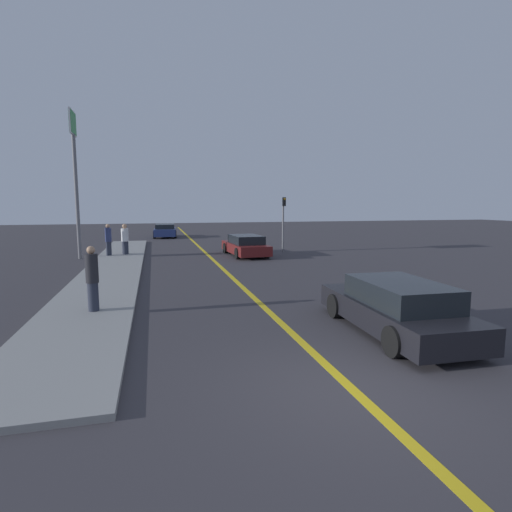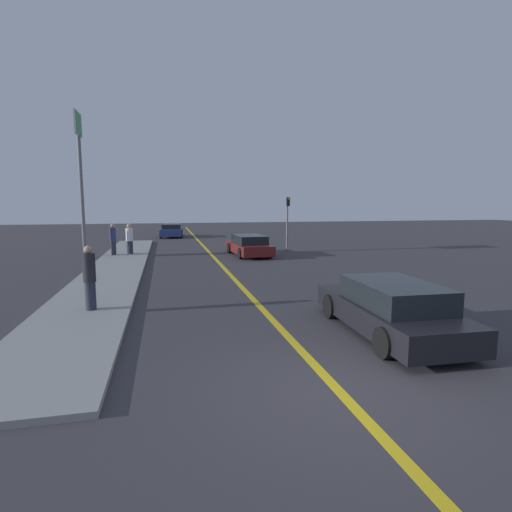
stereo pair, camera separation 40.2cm
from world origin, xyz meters
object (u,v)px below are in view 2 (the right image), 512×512
object	(u,v)px
car_ahead_center	(249,246)
traffic_light	(287,218)
pedestrian_far_standing	(130,239)
car_near_right_lane	(390,308)
pedestrian_mid_group	(113,239)
pedestrian_near_curb	(90,278)
roadside_sign	(80,155)
car_far_distant	(171,231)

from	to	relation	value
car_ahead_center	traffic_light	size ratio (longest dim) A/B	1.36
pedestrian_far_standing	traffic_light	bearing A→B (deg)	-1.81
car_ahead_center	traffic_light	distance (m)	3.40
car_near_right_lane	pedestrian_mid_group	xyz separation A→B (m)	(-8.05, 16.08, 0.41)
pedestrian_near_curb	roadside_sign	distance (m)	13.48
pedestrian_near_curb	car_ahead_center	bearing A→B (deg)	58.88
car_near_right_lane	car_ahead_center	world-z (taller)	car_near_right_lane
car_ahead_center	traffic_light	bearing A→B (deg)	20.43
pedestrian_far_standing	pedestrian_near_curb	bearing A→B (deg)	-90.07
car_far_distant	car_ahead_center	bearing A→B (deg)	-71.18
pedestrian_far_standing	traffic_light	distance (m)	9.75
car_near_right_lane	traffic_light	distance (m)	16.39
traffic_light	roadside_sign	world-z (taller)	roadside_sign
car_ahead_center	roadside_sign	xyz separation A→B (m)	(-9.31, 0.92, 5.14)
car_far_distant	pedestrian_near_curb	world-z (taller)	pedestrian_near_curb
pedestrian_far_standing	traffic_light	size ratio (longest dim) A/B	0.51
pedestrian_mid_group	roadside_sign	xyz separation A→B (m)	(-1.51, -0.24, 4.71)
car_near_right_lane	roadside_sign	size ratio (longest dim) A/B	0.58
roadside_sign	car_ahead_center	bearing A→B (deg)	-5.67
car_ahead_center	pedestrian_near_curb	bearing A→B (deg)	-124.40
pedestrian_mid_group	traffic_light	size ratio (longest dim) A/B	0.52
traffic_light	pedestrian_mid_group	bearing A→B (deg)	-179.77
pedestrian_far_standing	roadside_sign	bearing A→B (deg)	-166.16
pedestrian_near_curb	pedestrian_mid_group	distance (m)	12.68
car_far_distant	pedestrian_mid_group	size ratio (longest dim) A/B	2.44
car_near_right_lane	pedestrian_near_curb	world-z (taller)	pedestrian_near_curb
pedestrian_far_standing	car_ahead_center	bearing A→B (deg)	-12.36
car_ahead_center	car_far_distant	bearing A→B (deg)	102.93
pedestrian_near_curb	roadside_sign	size ratio (longest dim) A/B	0.22
car_near_right_lane	pedestrian_far_standing	distance (m)	17.92
car_near_right_lane	car_far_distant	distance (m)	29.91
pedestrian_mid_group	pedestrian_far_standing	distance (m)	0.95
car_ahead_center	pedestrian_far_standing	bearing A→B (deg)	164.36
car_near_right_lane	car_far_distant	world-z (taller)	car_near_right_lane
car_far_distant	roadside_sign	size ratio (longest dim) A/B	0.55
pedestrian_near_curb	pedestrian_far_standing	bearing A→B (deg)	89.93
car_near_right_lane	pedestrian_mid_group	bearing A→B (deg)	118.39
car_near_right_lane	roadside_sign	distance (m)	19.19
car_far_distant	pedestrian_far_standing	world-z (taller)	pedestrian_far_standing
traffic_light	car_far_distant	bearing A→B (deg)	117.55
pedestrian_mid_group	car_ahead_center	bearing A→B (deg)	-8.51
pedestrian_far_standing	roadside_sign	distance (m)	5.34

